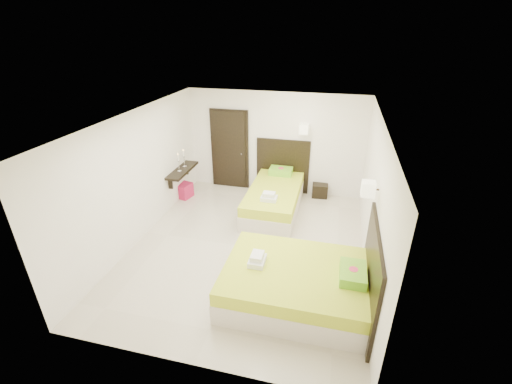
% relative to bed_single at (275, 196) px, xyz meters
% --- Properties ---
extents(floor, '(5.50, 5.50, 0.00)m').
position_rel_bed_single_xyz_m(floor, '(-0.23, -1.69, -0.34)').
color(floor, beige).
rests_on(floor, ground).
extents(bed_single, '(1.38, 2.29, 1.89)m').
position_rel_bed_single_xyz_m(bed_single, '(0.00, 0.00, 0.00)').
color(bed_single, beige).
rests_on(bed_single, ground).
extents(bed_double, '(2.27, 1.93, 1.88)m').
position_rel_bed_single_xyz_m(bed_double, '(0.96, -2.89, -0.01)').
color(bed_double, beige).
rests_on(bed_double, ground).
extents(nightstand, '(0.41, 0.37, 0.35)m').
position_rel_bed_single_xyz_m(nightstand, '(1.01, 0.95, -0.17)').
color(nightstand, black).
rests_on(nightstand, ground).
extents(ottoman, '(0.45, 0.45, 0.37)m').
position_rel_bed_single_xyz_m(ottoman, '(-2.41, 0.08, -0.15)').
color(ottoman, '#A41540').
rests_on(ottoman, ground).
extents(door, '(1.02, 0.15, 2.14)m').
position_rel_bed_single_xyz_m(door, '(-1.43, 1.01, 0.71)').
color(door, black).
rests_on(door, ground).
extents(console_shelf, '(0.35, 1.20, 0.78)m').
position_rel_bed_single_xyz_m(console_shelf, '(-2.31, -0.09, 0.48)').
color(console_shelf, black).
rests_on(console_shelf, ground).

